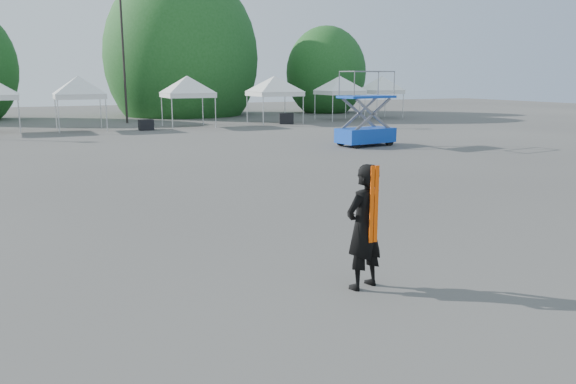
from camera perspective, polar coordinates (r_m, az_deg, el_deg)
name	(u,v)px	position (r m, az deg, el deg)	size (l,w,h in m)	color
ground	(253,250)	(10.71, -3.58, -5.91)	(120.00, 120.00, 0.00)	#474442
light_pole_east	(123,44)	(42.12, -16.44, 14.24)	(0.60, 0.25, 9.80)	black
tree_mid_e	(182,58)	(50.18, -10.74, 13.22)	(5.12, 5.12, 7.79)	#382314
tree_far_e	(326,73)	(53.16, 3.88, 11.98)	(3.84, 3.84, 5.84)	#382314
tent_e	(78,80)	(37.08, -20.54, 10.60)	(4.11, 4.11, 3.88)	silver
tent_f	(187,80)	(37.91, -10.21, 11.15)	(4.30, 4.30, 3.88)	silver
tent_g	(274,80)	(40.30, -1.38, 11.33)	(4.56, 4.56, 3.88)	silver
tent_h	(340,80)	(43.73, 5.30, 11.31)	(4.24, 4.24, 3.88)	silver
tent_extra_8	(382,79)	(46.17, 9.53, 11.21)	(3.77, 3.77, 3.88)	silver
man	(364,227)	(8.65, 7.73, -3.53)	(0.81, 0.65, 1.95)	black
scissor_lift	(366,109)	(27.06, 7.94, 8.39)	(2.86, 1.66, 3.51)	#0E2CB8
crate_mid	(146,125)	(36.08, -14.22, 6.63)	(0.85, 0.66, 0.66)	black
crate_east	(286,119)	(39.82, -0.16, 7.47)	(0.97, 0.75, 0.75)	black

